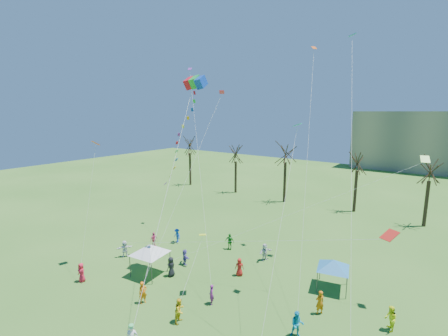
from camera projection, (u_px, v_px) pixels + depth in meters
The scene contains 6 objects.
bare_tree_row at pixel (339, 165), 46.91m from camera, with size 69.96×8.15×10.47m.
big_box_kite at pixel (183, 142), 26.95m from camera, with size 3.24×6.39×18.59m.
canopy_tent_white at pixel (150, 249), 28.60m from camera, with size 3.92×3.92×2.96m.
canopy_tent_blue at pixel (333, 264), 26.29m from camera, with size 3.44×3.44×2.64m.
festival_crowd at pixel (221, 283), 25.97m from camera, with size 26.82×15.38×1.86m.
small_kites_aloft at pixel (258, 138), 26.69m from camera, with size 26.82×18.30×33.77m.
Camera 1 is at (13.30, -12.55, 14.93)m, focal length 25.00 mm.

